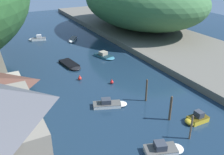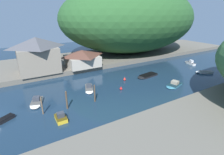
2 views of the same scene
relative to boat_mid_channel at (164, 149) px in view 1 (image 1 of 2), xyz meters
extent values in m
plane|color=#192D42|center=(0.53, 22.68, -0.42)|extent=(130.00, 130.00, 0.00)
cube|color=#666056|center=(24.26, 22.68, 0.19)|extent=(22.00, 120.00, 1.21)
ellipsoid|color=#3D6B3D|center=(25.36, 42.42, 8.19)|extent=(28.70, 40.18, 14.79)
cube|color=silver|center=(-0.40, 0.13, -0.12)|extent=(3.74, 2.72, 0.59)
ellipsoid|color=silver|center=(1.20, -0.40, -0.12)|extent=(2.12, 2.10, 0.59)
cube|color=#504E4A|center=(-0.40, 0.13, 0.19)|extent=(3.81, 2.77, 0.03)
cube|color=#333842|center=(-0.49, 0.17, 0.54)|extent=(1.50, 1.52, 0.74)
cube|color=teal|center=(6.93, 28.93, -0.21)|extent=(3.10, 4.30, 0.42)
ellipsoid|color=teal|center=(7.47, 27.07, -0.21)|extent=(2.46, 2.41, 0.42)
cube|color=#132A33|center=(6.93, 28.93, 0.02)|extent=(3.16, 4.38, 0.03)
cube|color=#9E937F|center=(6.89, 29.04, 0.37)|extent=(1.79, 1.71, 0.73)
cube|color=black|center=(-0.99, 28.02, -0.18)|extent=(2.82, 5.16, 0.47)
ellipsoid|color=black|center=(-0.67, 25.58, -0.18)|extent=(2.39, 2.71, 0.47)
cube|color=black|center=(-0.99, 28.02, 0.07)|extent=(2.88, 5.26, 0.03)
cube|color=silver|center=(-1.26, 11.05, -0.17)|extent=(4.09, 2.81, 0.48)
ellipsoid|color=silver|center=(0.50, 10.38, -0.17)|extent=(2.30, 2.07, 0.48)
cube|color=#504E4A|center=(-1.26, 11.05, 0.08)|extent=(4.17, 2.87, 0.03)
cube|color=#333842|center=(-1.37, 11.09, 0.43)|extent=(1.63, 1.50, 0.72)
cube|color=gold|center=(7.29, 2.52, -0.08)|extent=(2.48, 1.58, 0.67)
ellipsoid|color=gold|center=(6.06, 2.54, -0.08)|extent=(1.25, 1.48, 0.67)
cube|color=#4C3E0E|center=(7.29, 2.52, 0.27)|extent=(2.53, 1.61, 0.03)
cube|color=#333842|center=(7.37, 2.52, 0.65)|extent=(0.88, 1.09, 0.78)
cube|color=white|center=(5.30, 43.38, -0.13)|extent=(3.06, 3.77, 0.58)
ellipsoid|color=white|center=(4.31, 41.85, -0.13)|extent=(2.03, 2.20, 0.58)
cube|color=#525252|center=(5.30, 43.38, 0.18)|extent=(3.12, 3.84, 0.03)
cube|color=white|center=(-2.40, 47.32, -0.10)|extent=(3.58, 1.96, 0.62)
ellipsoid|color=white|center=(-4.05, 47.74, -0.10)|extent=(1.92, 1.48, 0.62)
cube|color=#525252|center=(-2.40, 47.32, 0.22)|extent=(3.65, 2.00, 0.03)
cube|color=silver|center=(-2.30, 47.29, 0.61)|extent=(1.35, 1.08, 0.81)
cylinder|color=brown|center=(3.96, 0.43, 1.10)|extent=(0.22, 0.22, 3.03)
sphere|color=brown|center=(3.96, 0.43, 2.65)|extent=(0.19, 0.19, 0.19)
cylinder|color=#4C3D2D|center=(4.35, 4.45, 1.22)|extent=(0.31, 0.31, 3.27)
sphere|color=#4C3D2D|center=(4.35, 4.45, 2.91)|extent=(0.28, 0.28, 0.28)
cylinder|color=#4C3D2D|center=(4.41, 9.79, 1.24)|extent=(0.26, 0.26, 3.31)
sphere|color=#4C3D2D|center=(4.41, 9.79, 2.95)|extent=(0.24, 0.24, 0.24)
sphere|color=red|center=(2.59, 16.95, -0.13)|extent=(0.57, 0.57, 0.57)
cone|color=red|center=(2.59, 16.95, 0.30)|extent=(0.29, 0.29, 0.29)
sphere|color=red|center=(-1.56, 20.77, -0.11)|extent=(0.61, 0.61, 0.61)
cone|color=red|center=(-1.56, 20.77, 0.35)|extent=(0.31, 0.31, 0.31)
cylinder|color=#282D3D|center=(-14.65, 7.95, 1.22)|extent=(0.13, 0.13, 0.85)
cylinder|color=#282D3D|center=(-14.71, 8.12, 1.22)|extent=(0.13, 0.13, 0.85)
cube|color=#2D2D33|center=(-14.68, 8.03, 1.96)|extent=(0.33, 0.43, 0.62)
sphere|color=#9E7051|center=(-14.68, 8.03, 2.38)|extent=(0.22, 0.22, 0.22)
camera|label=1|loc=(-14.50, -15.63, 18.14)|focal=40.00mm
camera|label=2|loc=(31.51, -2.47, 15.71)|focal=28.00mm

